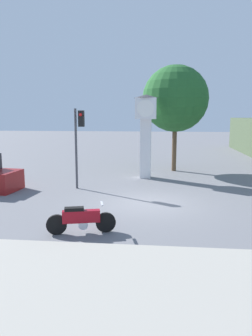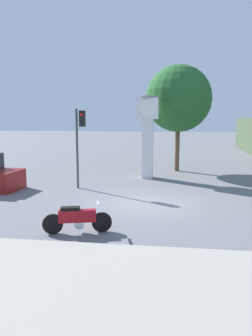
{
  "view_description": "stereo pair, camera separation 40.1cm",
  "coord_description": "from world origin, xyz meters",
  "px_view_note": "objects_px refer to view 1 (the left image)",
  "views": [
    {
      "loc": [
        0.54,
        -13.58,
        3.76
      ],
      "look_at": [
        -1.03,
        1.22,
        1.33
      ],
      "focal_mm": 35.0,
      "sensor_mm": 36.0,
      "label": 1
    },
    {
      "loc": [
        0.94,
        -13.53,
        3.76
      ],
      "look_at": [
        -1.03,
        1.22,
        1.33
      ],
      "focal_mm": 35.0,
      "sensor_mm": 36.0,
      "label": 2
    }
  ],
  "objects_px": {
    "traffic_light": "(79,134)",
    "street_tree": "(175,99)",
    "clock_tower": "(146,123)",
    "motorcycle": "(81,219)"
  },
  "relations": [
    {
      "from": "clock_tower",
      "to": "motorcycle",
      "type": "bearing_deg",
      "value": -99.43
    },
    {
      "from": "traffic_light",
      "to": "motorcycle",
      "type": "bearing_deg",
      "value": -75.6
    },
    {
      "from": "motorcycle",
      "to": "clock_tower",
      "type": "bearing_deg",
      "value": 66.12
    },
    {
      "from": "traffic_light",
      "to": "street_tree",
      "type": "relative_size",
      "value": 0.58
    },
    {
      "from": "motorcycle",
      "to": "clock_tower",
      "type": "distance_m",
      "value": 10.14
    },
    {
      "from": "clock_tower",
      "to": "traffic_light",
      "type": "relative_size",
      "value": 1.21
    },
    {
      "from": "clock_tower",
      "to": "traffic_light",
      "type": "xyz_separation_m",
      "value": [
        -3.22,
        -3.29,
        -0.47
      ]
    },
    {
      "from": "traffic_light",
      "to": "clock_tower",
      "type": "bearing_deg",
      "value": 45.58
    },
    {
      "from": "traffic_light",
      "to": "street_tree",
      "type": "xyz_separation_m",
      "value": [
        5.02,
        5.95,
        1.98
      ]
    },
    {
      "from": "motorcycle",
      "to": "street_tree",
      "type": "bearing_deg",
      "value": 60.08
    }
  ]
}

